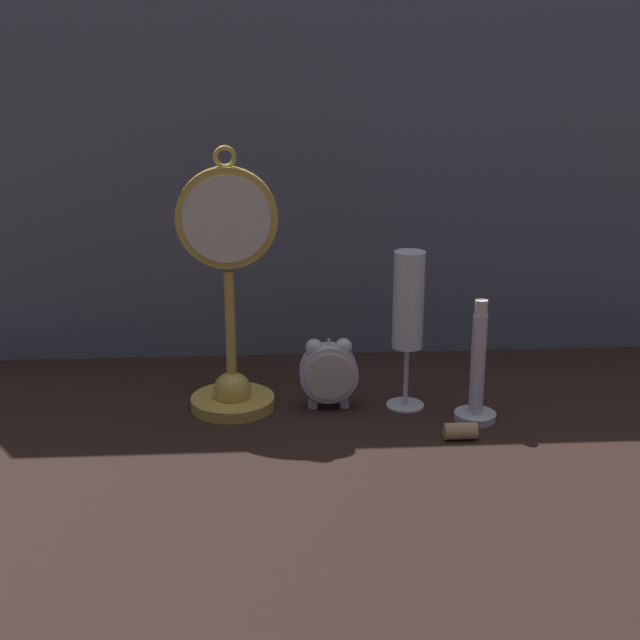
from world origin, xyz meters
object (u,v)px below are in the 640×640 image
Objects in this scene: pocket_watch_on_stand at (230,309)px; champagne_flute at (408,311)px; alarm_clock_twin_bell at (329,370)px; wine_cork at (460,431)px; brass_candlestick at (477,379)px.

champagne_flute is at bearing -2.37° from pocket_watch_on_stand.
champagne_flute is (0.11, -0.00, 0.08)m from alarm_clock_twin_bell.
pocket_watch_on_stand is at bearing 157.89° from wine_cork.
pocket_watch_on_stand reaches higher than champagne_flute.
brass_candlestick reaches higher than wine_cork.
champagne_flute is at bearing -0.43° from alarm_clock_twin_bell.
pocket_watch_on_stand is 0.35m from brass_candlestick.
wine_cork is (0.16, -0.11, -0.05)m from alarm_clock_twin_bell.
brass_candlestick is 4.04× the size of wine_cork.
alarm_clock_twin_bell is at bearing 179.57° from champagne_flute.
brass_candlestick is (0.33, -0.06, -0.09)m from pocket_watch_on_stand.
champagne_flute is (0.24, -0.01, -0.00)m from pocket_watch_on_stand.
brass_candlestick is (0.20, -0.05, 0.00)m from alarm_clock_twin_bell.
pocket_watch_on_stand reaches higher than alarm_clock_twin_bell.
pocket_watch_on_stand is 3.57× the size of alarm_clock_twin_bell.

